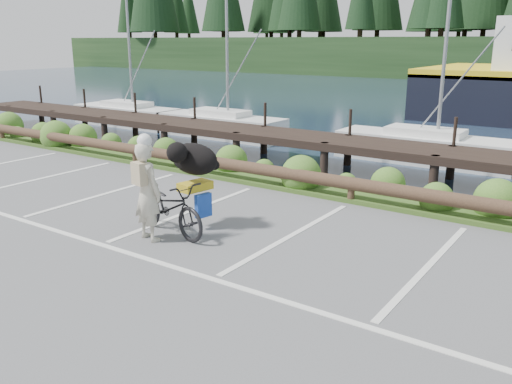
% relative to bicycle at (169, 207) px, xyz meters
% --- Properties ---
extents(ground, '(72.00, 72.00, 0.00)m').
position_rel_bicycle_xyz_m(ground, '(2.00, -0.77, -0.53)').
color(ground, '#535355').
extents(vegetation_strip, '(34.00, 1.60, 0.10)m').
position_rel_bicycle_xyz_m(vegetation_strip, '(2.00, 4.53, -0.48)').
color(vegetation_strip, '#3D5B21').
rests_on(vegetation_strip, ground).
extents(log_rail, '(32.00, 0.30, 0.60)m').
position_rel_bicycle_xyz_m(log_rail, '(2.00, 3.83, -0.53)').
color(log_rail, '#443021').
rests_on(log_rail, ground).
extents(bicycle, '(2.09, 1.05, 1.05)m').
position_rel_bicycle_xyz_m(bicycle, '(0.00, 0.00, 0.00)').
color(bicycle, black).
rests_on(bicycle, ground).
extents(cyclist, '(0.74, 0.56, 1.84)m').
position_rel_bicycle_xyz_m(cyclist, '(-0.09, -0.46, 0.39)').
color(cyclist, beige).
rests_on(cyclist, ground).
extents(dog, '(0.71, 1.15, 0.62)m').
position_rel_bicycle_xyz_m(dog, '(0.12, 0.63, 0.84)').
color(dog, black).
rests_on(dog, bicycle).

